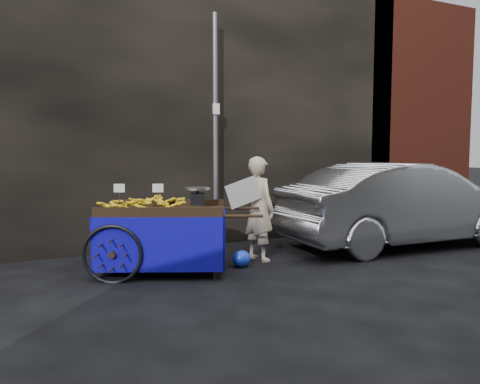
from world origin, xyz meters
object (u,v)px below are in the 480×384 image
banana_cart (160,216)px  plastic_bag (242,259)px  parked_car (403,204)px  vendor (258,209)px

banana_cart → plastic_bag: size_ratio=9.27×
banana_cart → parked_car: parked_car is taller
vendor → parked_car: bearing=-110.1°
banana_cart → plastic_bag: bearing=10.2°
banana_cart → vendor: bearing=24.3°
banana_cart → parked_car: (4.40, -0.10, -0.04)m
banana_cart → vendor: size_ratio=1.59×
banana_cart → parked_car: 4.40m
vendor → parked_car: vendor is taller
plastic_bag → parked_car: 3.33m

